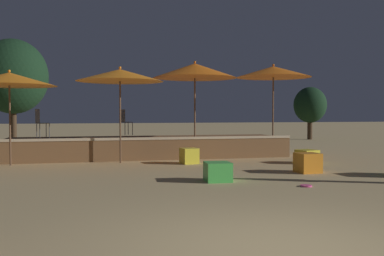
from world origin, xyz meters
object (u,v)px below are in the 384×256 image
at_px(bistro_chair_0, 40,120).
at_px(cube_seat_2, 307,157).
at_px(background_tree_0, 13,77).
at_px(bistro_chair_1, 124,119).
at_px(patio_umbrella_0, 9,79).
at_px(cube_seat_4, 308,163).
at_px(frisbee_disc, 306,186).
at_px(background_tree_1, 310,105).
at_px(patio_umbrella_1, 195,71).
at_px(patio_umbrella_2, 120,75).
at_px(cube_seat_0, 218,172).
at_px(patio_umbrella_3, 273,72).
at_px(cube_seat_1, 189,156).

bearing_deg(bistro_chair_0, cube_seat_2, -131.40).
bearing_deg(bistro_chair_0, background_tree_0, -10.29).
bearing_deg(bistro_chair_1, patio_umbrella_0, 94.64).
xyz_separation_m(patio_umbrella_0, background_tree_0, (-1.64, 10.52, 0.91)).
bearing_deg(cube_seat_2, patio_umbrella_0, 170.24).
xyz_separation_m(cube_seat_4, bistro_chair_0, (-6.93, 4.31, 1.04)).
relative_size(frisbee_disc, background_tree_0, 0.04).
xyz_separation_m(cube_seat_4, background_tree_1, (6.83, 12.39, 1.71)).
relative_size(cube_seat_4, bistro_chair_0, 0.63).
height_order(patio_umbrella_1, bistro_chair_0, patio_umbrella_1).
bearing_deg(patio_umbrella_2, frisbee_disc, -55.95).
xyz_separation_m(patio_umbrella_0, patio_umbrella_2, (3.14, -0.11, 0.16)).
bearing_deg(bistro_chair_1, background_tree_1, -82.53).
distance_m(patio_umbrella_1, frisbee_disc, 6.43).
height_order(patio_umbrella_2, cube_seat_0, patio_umbrella_2).
bearing_deg(cube_seat_0, patio_umbrella_2, 114.91).
bearing_deg(cube_seat_4, patio_umbrella_3, 79.14).
xyz_separation_m(patio_umbrella_3, background_tree_1, (6.11, 8.60, -0.96)).
distance_m(cube_seat_0, cube_seat_2, 4.48).
bearing_deg(frisbee_disc, bistro_chair_1, 113.89).
xyz_separation_m(bistro_chair_0, bistro_chair_1, (2.70, 0.99, 0.00)).
distance_m(patio_umbrella_0, cube_seat_0, 6.89).
height_order(patio_umbrella_1, bistro_chair_1, patio_umbrella_1).
xyz_separation_m(cube_seat_1, background_tree_0, (-6.78, 11.29, 3.17)).
bearing_deg(cube_seat_2, bistro_chair_0, 162.76).
bearing_deg(cube_seat_4, patio_umbrella_1, 118.32).
relative_size(patio_umbrella_0, cube_seat_0, 4.73).
height_order(cube_seat_2, background_tree_0, background_tree_0).
distance_m(cube_seat_1, bistro_chair_0, 4.87).
relative_size(bistro_chair_1, background_tree_1, 0.30).
xyz_separation_m(patio_umbrella_0, frisbee_disc, (6.60, -5.22, -2.47)).
bearing_deg(patio_umbrella_0, cube_seat_4, -23.58).
bearing_deg(cube_seat_1, background_tree_1, 46.43).
bearing_deg(background_tree_0, bistro_chair_1, -59.40).
relative_size(patio_umbrella_2, background_tree_1, 0.97).
xyz_separation_m(patio_umbrella_1, bistro_chair_0, (-4.89, 0.52, -1.61)).
distance_m(frisbee_disc, background_tree_1, 16.41).
bearing_deg(background_tree_0, cube_seat_2, -49.44).
height_order(bistro_chair_0, bistro_chair_1, same).
relative_size(cube_seat_2, frisbee_disc, 2.77).
bearing_deg(cube_seat_4, cube_seat_2, 62.08).
bearing_deg(patio_umbrella_2, cube_seat_0, -65.09).
bearing_deg(cube_seat_4, cube_seat_1, 134.35).
relative_size(patio_umbrella_2, bistro_chair_0, 3.25).
xyz_separation_m(patio_umbrella_2, background_tree_0, (-4.79, 10.62, 0.75)).
xyz_separation_m(patio_umbrella_2, bistro_chair_1, (0.27, 2.07, -1.36)).
relative_size(patio_umbrella_3, cube_seat_1, 5.92).
distance_m(patio_umbrella_1, background_tree_1, 12.39).
height_order(cube_seat_1, cube_seat_2, cube_seat_1).
bearing_deg(bistro_chair_1, patio_umbrella_1, -149.82).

